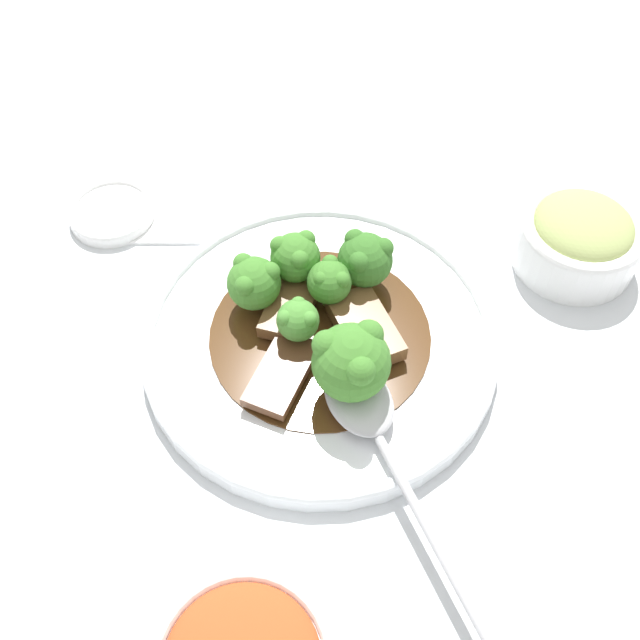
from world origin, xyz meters
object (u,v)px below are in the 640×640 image
at_px(broccoli_floret_5, 295,257).
at_px(serving_spoon, 372,422).
at_px(broccoli_floret_3, 298,320).
at_px(side_bowl_appetizer, 579,237).
at_px(broccoli_floret_1, 365,259).
at_px(broccoli_floret_4, 254,282).
at_px(main_plate, 320,338).
at_px(broccoli_floret_2, 351,361).
at_px(beef_strip_1, 290,307).
at_px(sauce_dish, 112,212).
at_px(beef_strip_0, 365,328).
at_px(beef_strip_2, 282,373).
at_px(broccoli_floret_0, 329,281).

distance_m(broccoli_floret_5, serving_spoon, 0.15).
xyz_separation_m(broccoli_floret_3, side_bowl_appetizer, (0.11, -0.23, -0.02)).
relative_size(broccoli_floret_1, broccoli_floret_4, 1.08).
distance_m(main_plate, broccoli_floret_2, 0.07).
xyz_separation_m(main_plate, beef_strip_1, (0.02, 0.02, 0.02)).
relative_size(broccoli_floret_1, sauce_dish, 0.63).
relative_size(broccoli_floret_1, broccoli_floret_3, 1.20).
bearing_deg(broccoli_floret_3, sauce_dish, 52.40).
relative_size(beef_strip_0, broccoli_floret_1, 1.60).
bearing_deg(sauce_dish, serving_spoon, -131.74).
bearing_deg(broccoli_floret_2, beef_strip_0, -11.11).
xyz_separation_m(broccoli_floret_1, broccoli_floret_5, (-0.00, 0.05, 0.00)).
bearing_deg(serving_spoon, beef_strip_0, 4.50).
bearing_deg(broccoli_floret_3, broccoli_floret_2, -136.52).
distance_m(main_plate, sauce_dish, 0.23).
xyz_separation_m(main_plate, broccoli_floret_3, (-0.01, 0.02, 0.03)).
bearing_deg(serving_spoon, sauce_dish, 48.26).
relative_size(broccoli_floret_2, sauce_dish, 0.83).
relative_size(beef_strip_2, broccoli_floret_1, 1.56).
height_order(serving_spoon, side_bowl_appetizer, side_bowl_appetizer).
height_order(main_plate, side_bowl_appetizer, side_bowl_appetizer).
height_order(beef_strip_0, broccoli_floret_5, broccoli_floret_5).
xyz_separation_m(beef_strip_1, broccoli_floret_3, (-0.03, -0.01, 0.02)).
bearing_deg(beef_strip_1, broccoli_floret_5, -3.66).
xyz_separation_m(broccoli_floret_1, broccoli_floret_2, (-0.10, 0.01, 0.01)).
relative_size(broccoli_floret_2, side_bowl_appetizer, 0.62).
xyz_separation_m(beef_strip_2, broccoli_floret_5, (0.09, -0.00, 0.02)).
bearing_deg(side_bowl_appetizer, broccoli_floret_3, 115.99).
height_order(broccoli_floret_0, side_bowl_appetizer, broccoli_floret_0).
xyz_separation_m(main_plate, broccoli_floret_1, (0.05, -0.03, 0.04)).
relative_size(beef_strip_1, broccoli_floret_0, 1.57).
height_order(main_plate, serving_spoon, serving_spoon).
height_order(broccoli_floret_1, serving_spoon, broccoli_floret_1).
bearing_deg(broccoli_floret_5, beef_strip_0, -131.91).
height_order(broccoli_floret_5, side_bowl_appetizer, broccoli_floret_5).
relative_size(beef_strip_0, serving_spoon, 0.34).
xyz_separation_m(broccoli_floret_0, sauce_dish, (0.10, 0.20, -0.04)).
relative_size(broccoli_floret_2, broccoli_floret_3, 1.59).
distance_m(beef_strip_1, beef_strip_2, 0.06).
distance_m(broccoli_floret_0, serving_spoon, 0.12).
distance_m(broccoli_floret_4, sauce_dish, 0.18).
bearing_deg(broccoli_floret_4, sauce_dish, 53.82).
relative_size(beef_strip_0, beef_strip_2, 1.02).
bearing_deg(main_plate, broccoli_floret_5, 23.72).
height_order(beef_strip_1, side_bowl_appetizer, side_bowl_appetizer).
height_order(beef_strip_2, broccoli_floret_5, broccoli_floret_5).
relative_size(beef_strip_1, side_bowl_appetizer, 0.64).
bearing_deg(broccoli_floret_1, broccoli_floret_0, 130.05).
distance_m(beef_strip_1, broccoli_floret_4, 0.03).
xyz_separation_m(broccoli_floret_2, side_bowl_appetizer, (0.15, -0.19, -0.03)).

